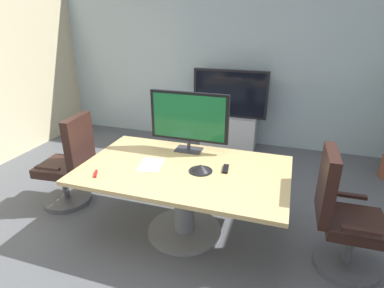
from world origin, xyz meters
name	(u,v)px	position (x,y,z in m)	size (l,w,h in m)	color
ground_plane	(163,245)	(0.00, 0.00, 0.00)	(7.15, 7.15, 0.00)	#515459
wall_back_glass_partition	(231,62)	(0.00, 2.99, 1.37)	(6.15, 0.10, 2.75)	#9EB2B7
conference_table	(184,185)	(0.13, 0.27, 0.55)	(1.96, 1.19, 0.74)	tan
office_chair_left	(70,168)	(-1.30, 0.38, 0.46)	(0.61, 0.59, 1.09)	#4C4C51
office_chair_right	(342,222)	(1.56, 0.25, 0.46)	(0.60, 0.58, 1.09)	#4C4C51
tv_monitor	(189,118)	(0.04, 0.69, 1.09)	(0.84, 0.18, 0.64)	#333338
wall_display_unit	(229,122)	(0.09, 2.64, 0.44)	(1.20, 0.36, 1.31)	#B7BABC
conference_phone	(201,168)	(0.30, 0.26, 0.77)	(0.22, 0.22, 0.07)	black
remote_control	(226,169)	(0.51, 0.36, 0.74)	(0.05, 0.17, 0.02)	black
whiteboard_marker	(96,174)	(-0.59, -0.10, 0.75)	(0.13, 0.02, 0.02)	red
paper_notepad	(151,165)	(-0.20, 0.23, 0.74)	(0.21, 0.30, 0.01)	white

